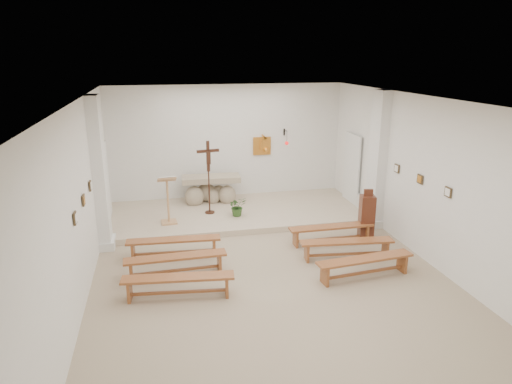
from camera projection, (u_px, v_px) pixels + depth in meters
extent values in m
cube|color=tan|center=(267.00, 271.00, 9.49)|extent=(7.00, 10.00, 0.00)
cube|color=white|center=(81.00, 202.00, 8.27)|extent=(0.02, 10.00, 3.50)
cube|color=white|center=(426.00, 180.00, 9.71)|extent=(0.02, 10.00, 3.50)
cube|color=white|center=(228.00, 144.00, 13.66)|extent=(7.00, 0.02, 3.50)
cube|color=silver|center=(268.00, 101.00, 8.49)|extent=(7.00, 10.00, 0.02)
cube|color=#C6B598|center=(237.00, 213.00, 12.75)|extent=(6.98, 3.00, 0.15)
cube|color=white|center=(99.00, 174.00, 10.17)|extent=(0.26, 0.55, 3.50)
cube|color=white|center=(377.00, 160.00, 11.55)|extent=(0.26, 0.55, 3.50)
cube|color=gold|center=(262.00, 146.00, 13.87)|extent=(0.55, 0.04, 0.55)
cube|color=black|center=(284.00, 132.00, 13.91)|extent=(0.04, 0.02, 0.20)
cylinder|color=black|center=(286.00, 130.00, 13.75)|extent=(0.02, 0.30, 0.02)
cylinder|color=black|center=(287.00, 137.00, 13.66)|extent=(0.01, 0.01, 0.34)
sphere|color=red|center=(287.00, 143.00, 13.71)|extent=(0.11, 0.11, 0.11)
cube|color=#40301C|center=(75.00, 218.00, 7.54)|extent=(0.03, 0.20, 0.20)
cube|color=#40301C|center=(84.00, 200.00, 8.47)|extent=(0.03, 0.20, 0.20)
cube|color=#40301C|center=(90.00, 186.00, 9.41)|extent=(0.03, 0.20, 0.20)
cube|color=#40301C|center=(448.00, 192.00, 8.96)|extent=(0.03, 0.20, 0.20)
cube|color=#40301C|center=(420.00, 179.00, 9.90)|extent=(0.03, 0.20, 0.20)
cube|color=#40301C|center=(397.00, 168.00, 10.83)|extent=(0.03, 0.20, 0.20)
cube|color=silver|center=(106.00, 226.00, 11.23)|extent=(0.10, 0.85, 0.52)
cube|color=silver|center=(364.00, 207.00, 12.65)|extent=(0.10, 0.85, 0.52)
ellipsoid|color=tan|center=(194.00, 197.00, 13.17)|extent=(0.55, 0.46, 0.62)
ellipsoid|color=tan|center=(227.00, 195.00, 13.35)|extent=(0.51, 0.43, 0.58)
ellipsoid|color=tan|center=(206.00, 193.00, 13.50)|extent=(0.58, 0.49, 0.55)
ellipsoid|color=tan|center=(219.00, 194.00, 13.55)|extent=(0.47, 0.40, 0.51)
ellipsoid|color=tan|center=(213.00, 197.00, 13.36)|extent=(0.40, 0.34, 0.47)
cube|color=tan|center=(211.00, 179.00, 13.24)|extent=(1.71, 0.74, 0.16)
cube|color=tan|center=(169.00, 222.00, 11.77)|extent=(0.41, 0.41, 0.04)
cylinder|color=tan|center=(168.00, 202.00, 11.61)|extent=(0.06, 0.06, 1.11)
cube|color=tan|center=(167.00, 180.00, 11.42)|extent=(0.49, 0.37, 0.18)
cube|color=white|center=(167.00, 178.00, 11.36)|extent=(0.42, 0.30, 0.14)
cylinder|color=#3B1C12|center=(210.00, 212.00, 12.51)|extent=(0.26, 0.26, 0.03)
cylinder|color=#3B1C12|center=(209.00, 192.00, 12.34)|extent=(0.04, 0.04, 1.20)
cube|color=#3B1C12|center=(208.00, 156.00, 12.05)|extent=(0.08, 0.07, 0.82)
cube|color=#3B1C12|center=(208.00, 151.00, 12.01)|extent=(0.60, 0.15, 0.08)
cube|color=#3B1C12|center=(208.00, 158.00, 12.03)|extent=(0.12, 0.06, 0.35)
imported|color=#2D5220|center=(237.00, 206.00, 12.23)|extent=(0.57, 0.52, 0.52)
cube|color=#522617|center=(367.00, 217.00, 11.02)|extent=(0.40, 0.40, 1.09)
cube|color=#522617|center=(368.00, 193.00, 10.84)|extent=(0.22, 0.09, 0.18)
cube|color=brown|center=(174.00, 240.00, 10.02)|extent=(2.07, 0.46, 0.05)
cube|color=brown|center=(133.00, 251.00, 9.96)|extent=(0.08, 0.30, 0.39)
cube|color=brown|center=(214.00, 246.00, 10.21)|extent=(0.08, 0.30, 0.39)
cube|color=brown|center=(174.00, 252.00, 10.11)|extent=(1.72, 0.17, 0.05)
cube|color=brown|center=(331.00, 227.00, 10.78)|extent=(2.05, 0.34, 0.05)
cube|color=brown|center=(296.00, 238.00, 10.66)|extent=(0.06, 0.30, 0.39)
cube|color=brown|center=(365.00, 232.00, 11.03)|extent=(0.06, 0.30, 0.39)
cube|color=brown|center=(331.00, 238.00, 10.87)|extent=(1.72, 0.07, 0.05)
cube|color=brown|center=(176.00, 257.00, 9.17)|extent=(2.06, 0.38, 0.05)
cube|color=brown|center=(131.00, 271.00, 9.03)|extent=(0.06, 0.30, 0.39)
cube|color=brown|center=(219.00, 262.00, 9.44)|extent=(0.06, 0.30, 0.39)
cube|color=brown|center=(176.00, 270.00, 9.26)|extent=(1.72, 0.10, 0.05)
cube|color=brown|center=(347.00, 241.00, 9.93)|extent=(2.07, 0.55, 0.05)
cube|color=brown|center=(307.00, 252.00, 9.90)|extent=(0.09, 0.30, 0.39)
cube|color=brown|center=(385.00, 249.00, 10.08)|extent=(0.09, 0.30, 0.39)
cube|color=brown|center=(346.00, 254.00, 10.02)|extent=(1.72, 0.24, 0.05)
cube|color=brown|center=(178.00, 278.00, 8.32)|extent=(2.07, 0.55, 0.05)
cube|color=brown|center=(130.00, 291.00, 8.29)|extent=(0.09, 0.30, 0.39)
cube|color=brown|center=(227.00, 286.00, 8.47)|extent=(0.09, 0.30, 0.39)
cube|color=brown|center=(179.00, 292.00, 8.41)|extent=(1.72, 0.25, 0.05)
cube|color=brown|center=(365.00, 259.00, 9.08)|extent=(2.07, 0.54, 0.05)
cube|color=brown|center=(325.00, 275.00, 8.88)|extent=(0.09, 0.30, 0.39)
cube|color=brown|center=(402.00, 263.00, 9.41)|extent=(0.09, 0.30, 0.39)
cube|color=brown|center=(364.00, 272.00, 9.17)|extent=(1.72, 0.23, 0.05)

